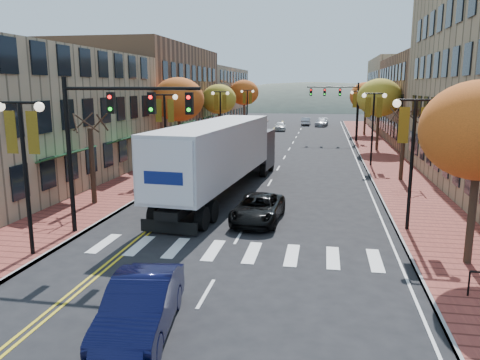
% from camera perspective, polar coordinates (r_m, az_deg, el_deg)
% --- Properties ---
extents(ground, '(200.00, 200.00, 0.00)m').
position_cam_1_polar(ground, '(17.39, -2.52, -10.92)').
color(ground, black).
rests_on(ground, ground).
extents(sidewalk_left, '(4.00, 85.00, 0.15)m').
position_cam_1_polar(sidewalk_left, '(50.23, -4.42, 3.88)').
color(sidewalk_left, brown).
rests_on(sidewalk_left, ground).
extents(sidewalk_right, '(4.00, 85.00, 0.15)m').
position_cam_1_polar(sidewalk_right, '(48.93, 16.48, 3.25)').
color(sidewalk_right, brown).
rests_on(sidewalk_right, ground).
extents(building_left_near, '(12.00, 22.00, 9.00)m').
position_cam_1_polar(building_left_near, '(35.37, -25.62, 6.87)').
color(building_left_near, '#9E8966').
rests_on(building_left_near, ground).
extents(building_left_mid, '(12.00, 24.00, 11.00)m').
position_cam_1_polar(building_left_mid, '(55.65, -11.70, 10.01)').
color(building_left_mid, brown).
rests_on(building_left_mid, ground).
extents(building_left_far, '(12.00, 26.00, 9.50)m').
position_cam_1_polar(building_left_far, '(79.43, -4.91, 10.00)').
color(building_left_far, '#9E8966').
rests_on(building_left_far, ground).
extents(building_right_mid, '(15.00, 24.00, 10.00)m').
position_cam_1_polar(building_right_mid, '(59.61, 24.99, 8.79)').
color(building_right_mid, brown).
rests_on(building_right_mid, ground).
extents(building_right_far, '(15.00, 20.00, 11.00)m').
position_cam_1_polar(building_right_far, '(81.08, 21.11, 9.85)').
color(building_right_far, '#9E8966').
rests_on(building_right_far, ground).
extents(tree_left_a, '(0.28, 0.28, 4.20)m').
position_cam_1_polar(tree_left_a, '(27.17, -17.56, 1.64)').
color(tree_left_a, '#382619').
rests_on(tree_left_a, sidewalk_left).
extents(tree_left_b, '(4.48, 4.48, 7.21)m').
position_cam_1_polar(tree_left_b, '(41.65, -7.51, 9.69)').
color(tree_left_b, '#382619').
rests_on(tree_left_b, sidewalk_left).
extents(tree_left_c, '(4.16, 4.16, 6.69)m').
position_cam_1_polar(tree_left_c, '(57.11, -2.58, 9.81)').
color(tree_left_c, '#382619').
rests_on(tree_left_c, sidewalk_left).
extents(tree_left_d, '(4.61, 4.61, 7.42)m').
position_cam_1_polar(tree_left_d, '(74.76, 0.51, 10.61)').
color(tree_left_d, '#382619').
rests_on(tree_left_d, sidewalk_left).
extents(tree_right_a, '(4.16, 4.16, 6.69)m').
position_cam_1_polar(tree_right_a, '(18.56, 27.24, 5.36)').
color(tree_right_a, '#382619').
rests_on(tree_right_a, sidewalk_right).
extents(tree_right_b, '(0.28, 0.28, 4.20)m').
position_cam_1_polar(tree_right_b, '(34.40, 19.20, 3.48)').
color(tree_right_b, '#382619').
rests_on(tree_right_b, sidewalk_right).
extents(tree_right_c, '(4.48, 4.48, 7.21)m').
position_cam_1_polar(tree_right_c, '(50.00, 16.64, 9.59)').
color(tree_right_c, '#382619').
rests_on(tree_right_c, sidewalk_right).
extents(tree_right_d, '(4.35, 4.35, 7.00)m').
position_cam_1_polar(tree_right_d, '(65.93, 15.13, 9.85)').
color(tree_right_d, '#382619').
rests_on(tree_right_d, sidewalk_right).
extents(lamp_left_a, '(1.96, 0.36, 6.05)m').
position_cam_1_polar(lamp_left_a, '(19.35, -24.91, 3.48)').
color(lamp_left_a, black).
rests_on(lamp_left_a, ground).
extents(lamp_left_b, '(1.96, 0.36, 6.05)m').
position_cam_1_polar(lamp_left_b, '(33.65, -9.14, 7.31)').
color(lamp_left_b, black).
rests_on(lamp_left_b, ground).
extents(lamp_left_c, '(1.96, 0.36, 6.05)m').
position_cam_1_polar(lamp_left_c, '(50.96, -2.41, 8.77)').
color(lamp_left_c, black).
rests_on(lamp_left_c, ground).
extents(lamp_left_d, '(1.96, 0.36, 6.05)m').
position_cam_1_polar(lamp_left_d, '(68.63, 0.90, 9.45)').
color(lamp_left_d, black).
rests_on(lamp_left_d, ground).
extents(lamp_right_a, '(1.96, 0.36, 6.05)m').
position_cam_1_polar(lamp_right_a, '(22.16, 20.38, 4.70)').
color(lamp_right_a, black).
rests_on(lamp_right_a, ground).
extents(lamp_right_b, '(1.96, 0.36, 6.05)m').
position_cam_1_polar(lamp_right_b, '(39.95, 15.94, 7.64)').
color(lamp_right_b, black).
rests_on(lamp_right_b, ground).
extents(lamp_right_c, '(1.96, 0.36, 6.05)m').
position_cam_1_polar(lamp_right_c, '(57.87, 14.23, 8.75)').
color(lamp_right_c, black).
rests_on(lamp_right_c, ground).
extents(traffic_mast_near, '(6.10, 0.35, 7.00)m').
position_cam_1_polar(traffic_mast_near, '(20.83, -15.72, 6.35)').
color(traffic_mast_near, black).
rests_on(traffic_mast_near, ground).
extents(traffic_mast_far, '(6.10, 0.34, 7.00)m').
position_cam_1_polar(traffic_mast_far, '(57.74, 12.23, 9.46)').
color(traffic_mast_far, black).
rests_on(traffic_mast_far, ground).
extents(semi_truck, '(4.39, 18.29, 4.53)m').
position_cam_1_polar(semi_truck, '(28.57, -2.01, 3.42)').
color(semi_truck, black).
rests_on(semi_truck, ground).
extents(navy_sedan, '(2.25, 4.85, 1.54)m').
position_cam_1_polar(navy_sedan, '(13.33, -12.02, -14.81)').
color(navy_sedan, black).
rests_on(navy_sedan, ground).
extents(black_suv, '(2.42, 4.86, 1.32)m').
position_cam_1_polar(black_suv, '(23.14, 2.21, -3.49)').
color(black_suv, black).
rests_on(black_suv, ground).
extents(car_far_white, '(1.87, 4.14, 1.38)m').
position_cam_1_polar(car_far_white, '(71.18, 4.94, 6.57)').
color(car_far_white, white).
rests_on(car_far_white, ground).
extents(car_far_silver, '(2.38, 4.88, 1.37)m').
position_cam_1_polar(car_far_silver, '(79.91, 9.92, 6.96)').
color(car_far_silver, '#B1B2B9').
rests_on(car_far_silver, ground).
extents(car_far_oncoming, '(1.59, 4.16, 1.35)m').
position_cam_1_polar(car_far_oncoming, '(81.66, 8.06, 7.10)').
color(car_far_oncoming, '#B4B3BB').
rests_on(car_far_oncoming, ground).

